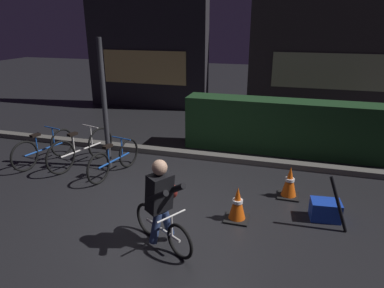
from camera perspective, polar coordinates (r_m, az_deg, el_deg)
name	(u,v)px	position (r m, az deg, el deg)	size (l,w,h in m)	color
ground_plane	(170,206)	(5.84, -3.60, -10.08)	(40.00, 40.00, 0.00)	black
sidewalk_curb	(204,156)	(7.72, 1.93, -1.91)	(12.00, 0.24, 0.12)	#56544F
hedge_row	(291,127)	(8.18, 15.91, 2.65)	(4.80, 0.70, 1.22)	#19381C
storefront_left	(146,37)	(12.29, -7.56, 16.99)	(4.24, 0.54, 4.75)	#262328
storefront_right	(334,51)	(12.04, 22.26, 13.92)	(5.21, 0.54, 4.00)	#383330
street_post	(105,106)	(7.12, -14.16, 6.11)	(0.10, 0.10, 2.60)	#2D2D33
parked_bike_leftmost	(44,148)	(8.00, -23.08, -0.67)	(0.49, 1.55, 0.73)	black
parked_bike_left_mid	(82,149)	(7.60, -17.66, -0.80)	(0.57, 1.67, 0.80)	black
parked_bike_center_left	(114,160)	(6.98, -12.64, -2.50)	(0.46, 1.49, 0.70)	black
traffic_cone_near	(237,204)	(5.38, 7.46, -9.76)	(0.36, 0.36, 0.55)	black
traffic_cone_far	(290,182)	(6.22, 15.71, -6.08)	(0.36, 0.36, 0.56)	black
blue_crate	(325,210)	(5.79, 21.02, -10.08)	(0.44, 0.32, 0.30)	#193DB7
cyclist	(162,203)	(4.64, -4.92, -9.61)	(1.04, 0.70, 1.25)	black
closed_umbrella	(338,204)	(5.46, 22.90, -9.10)	(0.05, 0.05, 0.85)	black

